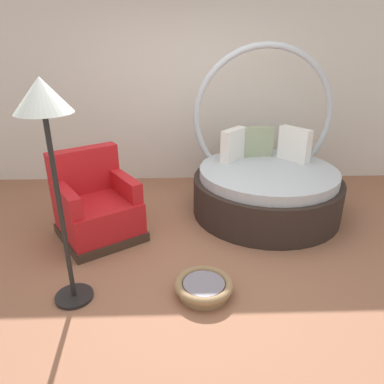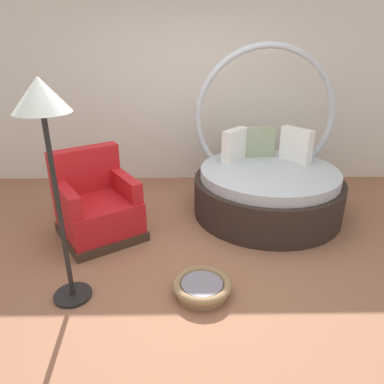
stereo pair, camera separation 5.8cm
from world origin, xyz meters
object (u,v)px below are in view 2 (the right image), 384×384
object	(u,v)px
floor_lamp	(44,119)
pet_basket	(202,287)
round_daybed	(267,181)
red_armchair	(97,207)

from	to	relation	value
floor_lamp	pet_basket	bearing A→B (deg)	1.09
pet_basket	round_daybed	bearing A→B (deg)	61.74
red_armchair	pet_basket	distance (m)	1.55
round_daybed	red_armchair	size ratio (longest dim) A/B	1.81
pet_basket	red_armchair	bearing A→B (deg)	136.82
red_armchair	round_daybed	bearing A→B (deg)	15.93
floor_lamp	red_armchair	bearing A→B (deg)	90.16
round_daybed	pet_basket	size ratio (longest dim) A/B	3.91
pet_basket	floor_lamp	size ratio (longest dim) A/B	0.28
red_armchair	floor_lamp	xyz separation A→B (m)	(0.00, -1.07, 1.20)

